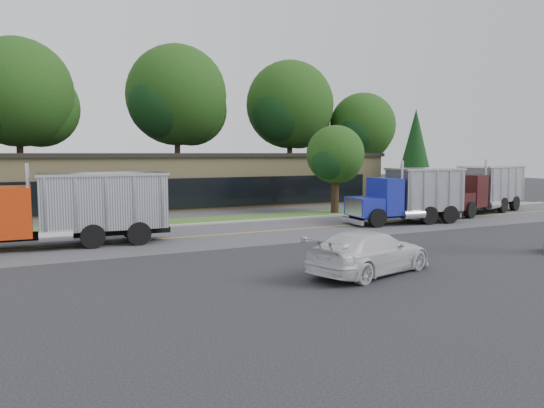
{
  "coord_description": "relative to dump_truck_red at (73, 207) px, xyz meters",
  "views": [
    {
      "loc": [
        -10.97,
        -16.97,
        4.32
      ],
      "look_at": [
        0.63,
        6.33,
        1.8
      ],
      "focal_mm": 35.0,
      "sensor_mm": 36.0,
      "label": 1
    }
  ],
  "objects": [
    {
      "name": "tree_far_d",
      "position": [
        24.53,
        24.15,
        7.14
      ],
      "size": [
        9.83,
        9.25,
        14.02
      ],
      "color": "#382619",
      "rests_on": "ground"
    },
    {
      "name": "center_line",
      "position": [
        8.38,
        0.03,
        -1.81
      ],
      "size": [
        60.0,
        0.12,
        0.01
      ],
      "primitive_type": "cube",
      "color": "gold",
      "rests_on": "ground"
    },
    {
      "name": "grass_verge",
      "position": [
        8.38,
        6.03,
        -1.81
      ],
      "size": [
        60.0,
        3.4,
        0.03
      ],
      "primitive_type": "cube",
      "color": "#3C6623",
      "rests_on": "ground"
    },
    {
      "name": "strip_mall",
      "position": [
        10.38,
        17.03,
        0.19
      ],
      "size": [
        32.0,
        12.0,
        4.0
      ],
      "primitive_type": "cube",
      "color": "tan",
      "rests_on": "ground"
    },
    {
      "name": "far_parking",
      "position": [
        8.38,
        11.03,
        -1.81
      ],
      "size": [
        60.0,
        7.0,
        0.02
      ],
      "primitive_type": "cube",
      "color": "#5A5A5F",
      "rests_on": "ground"
    },
    {
      "name": "rally_car",
      "position": [
        8.88,
        -10.75,
        -1.04
      ],
      "size": [
        5.73,
        3.58,
        1.55
      ],
      "primitive_type": "imported",
      "rotation": [
        0.0,
        0.0,
        1.86
      ],
      "color": "silver",
      "rests_on": "ground"
    },
    {
      "name": "ground",
      "position": [
        8.38,
        -8.97,
        -1.81
      ],
      "size": [
        140.0,
        140.0,
        0.0
      ],
      "primitive_type": "plane",
      "color": "#35353B",
      "rests_on": "ground"
    },
    {
      "name": "tree_far_e",
      "position": [
        32.49,
        22.12,
        5.12
      ],
      "size": [
        7.61,
        7.17,
        10.86
      ],
      "color": "#382619",
      "rests_on": "ground"
    },
    {
      "name": "dump_truck_red",
      "position": [
        0.0,
        0.0,
        0.0
      ],
      "size": [
        10.02,
        3.02,
        3.36
      ],
      "rotation": [
        0.0,
        0.0,
        3.1
      ],
      "color": "black",
      "rests_on": "ground"
    },
    {
      "name": "evergreen_right",
      "position": [
        28.38,
        9.03,
        2.6
      ],
      "size": [
        3.53,
        3.53,
        8.03
      ],
      "color": "#382619",
      "rests_on": "ground"
    },
    {
      "name": "curb",
      "position": [
        8.38,
        4.23,
        -1.81
      ],
      "size": [
        60.0,
        0.3,
        0.12
      ],
      "primitive_type": "cube",
      "color": "#9E9E99",
      "rests_on": "ground"
    },
    {
      "name": "tree_far_b",
      "position": [
        -1.47,
        25.15,
        7.23
      ],
      "size": [
        9.93,
        9.34,
        14.16
      ],
      "color": "#382619",
      "rests_on": "ground"
    },
    {
      "name": "tree_far_c",
      "position": [
        12.54,
        25.16,
        7.63
      ],
      "size": [
        10.37,
        9.76,
        14.79
      ],
      "color": "#382619",
      "rests_on": "ground"
    },
    {
      "name": "dump_truck_maroon",
      "position": [
        28.18,
        1.53,
        -0.0
      ],
      "size": [
        9.86,
        5.01,
        3.36
      ],
      "rotation": [
        0.0,
        0.0,
        3.42
      ],
      "color": "black",
      "rests_on": "ground"
    },
    {
      "name": "road",
      "position": [
        8.38,
        0.03,
        -1.81
      ],
      "size": [
        60.0,
        8.0,
        0.02
      ],
      "primitive_type": "cube",
      "color": "#5A5A5F",
      "rests_on": "ground"
    },
    {
      "name": "dump_truck_blue",
      "position": [
        19.53,
        -0.65,
        -0.01
      ],
      "size": [
        7.34,
        3.37,
        3.36
      ],
      "rotation": [
        0.0,
        0.0,
        3.03
      ],
      "color": "black",
      "rests_on": "ground"
    },
    {
      "name": "tree_verge",
      "position": [
        18.45,
        6.08,
        2.19
      ],
      "size": [
        4.41,
        4.15,
        6.29
      ],
      "color": "#382619",
      "rests_on": "ground"
    }
  ]
}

